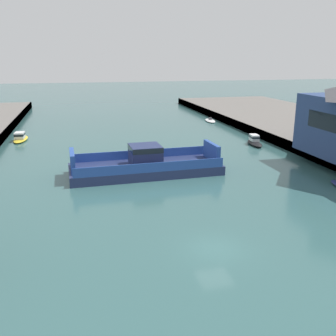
{
  "coord_description": "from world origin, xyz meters",
  "views": [
    {
      "loc": [
        -9.32,
        -23.68,
        13.59
      ],
      "look_at": [
        0.0,
        14.9,
        2.0
      ],
      "focal_mm": 40.57,
      "sensor_mm": 36.0,
      "label": 1
    }
  ],
  "objects": [
    {
      "name": "moored_boat_mid_right",
      "position": [
        18.38,
        31.38,
        0.6
      ],
      "size": [
        2.51,
        5.67,
        1.62
      ],
      "color": "black",
      "rests_on": "ground"
    },
    {
      "name": "chain_ferry",
      "position": [
        -1.6,
        19.86,
        1.08
      ],
      "size": [
        18.25,
        7.1,
        3.52
      ],
      "color": "navy",
      "rests_on": "ground"
    },
    {
      "name": "moored_boat_mid_left",
      "position": [
        19.29,
        55.05,
        0.2
      ],
      "size": [
        2.59,
        5.63,
        0.88
      ],
      "color": "white",
      "rests_on": "ground"
    },
    {
      "name": "ground_plane",
      "position": [
        0.0,
        0.0,
        0.0
      ],
      "size": [
        400.0,
        400.0,
        0.0
      ],
      "primitive_type": "plane",
      "color": "#335B5B"
    },
    {
      "name": "moored_boat_near_left",
      "position": [
        -18.87,
        43.56,
        0.56
      ],
      "size": [
        2.46,
        6.4,
        1.5
      ],
      "color": "yellow",
      "rests_on": "ground"
    }
  ]
}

